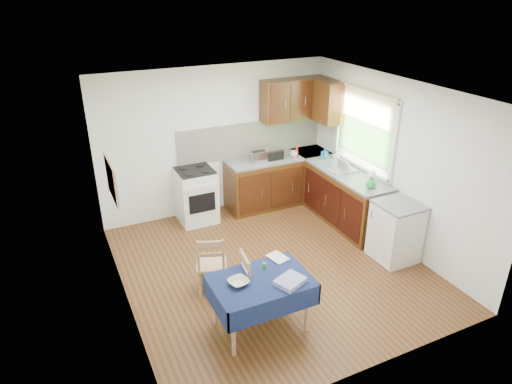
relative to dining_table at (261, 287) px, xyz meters
name	(u,v)px	position (x,y,z in m)	size (l,w,h in m)	color
floor	(272,267)	(0.69, 1.04, -0.57)	(4.20, 4.20, 0.00)	#4B2A14
ceiling	(275,92)	(0.69, 1.04, 1.93)	(4.00, 4.20, 0.02)	white
wall_back	(216,141)	(0.69, 3.14, 0.68)	(4.00, 0.02, 2.50)	white
wall_front	(377,271)	(0.69, -1.06, 0.68)	(4.00, 0.02, 2.50)	white
wall_left	(118,218)	(-1.31, 1.04, 0.68)	(0.02, 4.20, 2.50)	white
wall_right	(393,163)	(2.69, 1.04, 0.68)	(0.02, 4.20, 2.50)	white
base_cabinets	(309,189)	(2.05, 2.30, -0.14)	(1.90, 2.30, 0.86)	#381C09
worktop_back	(279,157)	(1.74, 2.84, 0.31)	(1.90, 0.60, 0.04)	slate
worktop_right	(348,174)	(2.39, 1.69, 0.31)	(0.60, 1.70, 0.04)	slate
worktop_corner	(311,152)	(2.39, 2.84, 0.31)	(0.60, 0.60, 0.04)	slate
splashback	(251,138)	(1.34, 3.12, 0.63)	(2.70, 0.02, 0.60)	white
upper_cabinets	(305,100)	(2.22, 2.84, 1.28)	(1.20, 0.85, 0.70)	#381C09
stove	(196,195)	(0.19, 2.84, -0.11)	(0.60, 0.61, 0.92)	white
window	(365,125)	(2.66, 1.74, 1.09)	(0.04, 1.48, 1.26)	#2B5523
fridge	(396,232)	(2.39, 0.49, -0.12)	(0.58, 0.60, 0.89)	white
corkboard	(112,180)	(-1.28, 1.34, 1.03)	(0.04, 0.62, 0.47)	#A47352
dining_table	(261,287)	(0.00, 0.00, 0.00)	(1.11, 0.75, 0.67)	#0F183C
chair_far	(211,263)	(-0.27, 0.86, -0.11)	(0.49, 0.49, 0.86)	#A47352
chair_near	(255,283)	(0.04, 0.24, -0.11)	(0.42, 0.42, 0.86)	#A47352
toaster	(258,157)	(1.30, 2.75, 0.43)	(0.28, 0.17, 0.21)	#BCBCC1
sandwich_press	(272,153)	(1.59, 2.81, 0.43)	(0.32, 0.28, 0.19)	black
sauce_bottle	(297,151)	(2.01, 2.69, 0.44)	(0.05, 0.05, 0.20)	red
yellow_packet	(270,152)	(1.61, 2.91, 0.42)	(0.13, 0.08, 0.17)	yellow
dish_rack	(342,169)	(2.35, 1.81, 0.36)	(0.42, 0.32, 0.20)	#98989D
kettle	(372,179)	(2.40, 1.12, 0.44)	(0.14, 0.14, 0.24)	white
cup	(294,154)	(1.96, 2.71, 0.39)	(0.13, 0.13, 0.11)	white
soap_bottle_a	(336,159)	(2.34, 1.98, 0.48)	(0.12, 0.12, 0.30)	white
soap_bottle_b	(325,153)	(2.39, 2.39, 0.44)	(0.09, 0.10, 0.21)	#1C6AA6
soap_bottle_c	(371,182)	(2.34, 1.07, 0.43)	(0.14, 0.14, 0.18)	green
plate_bowl	(239,282)	(-0.26, 0.03, 0.13)	(0.22, 0.22, 0.05)	beige
book	(272,260)	(0.28, 0.28, 0.11)	(0.18, 0.25, 0.02)	white
spice_jar	(264,266)	(0.13, 0.17, 0.15)	(0.04, 0.04, 0.08)	#278F2E
tea_towel	(290,281)	(0.26, -0.20, 0.13)	(0.31, 0.25, 0.06)	#2E2A9C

